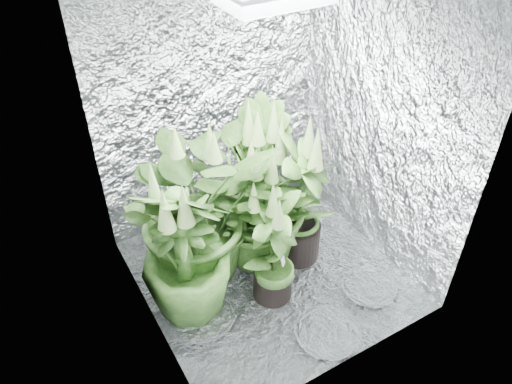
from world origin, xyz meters
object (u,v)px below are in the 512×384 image
object	(u,v)px
plant_a	(197,211)
plant_e	(261,207)
plant_c	(254,179)
plant_d	(186,254)
plant_b	(300,202)
circulation_fan	(295,183)
plant_f	(274,249)

from	to	relation	value
plant_a	plant_e	bearing A→B (deg)	-12.82
plant_c	plant_d	xyz separation A→B (m)	(-0.68, -0.39, -0.04)
plant_a	plant_c	world-z (taller)	plant_a
plant_b	circulation_fan	world-z (taller)	plant_b
plant_a	plant_f	xyz separation A→B (m)	(0.31, -0.39, -0.14)
plant_c	plant_a	bearing A→B (deg)	-163.16
plant_c	plant_f	distance (m)	0.58
plant_c	plant_d	bearing A→B (deg)	-150.02
plant_d	circulation_fan	distance (m)	1.39
plant_e	plant_f	distance (m)	0.32
circulation_fan	plant_f	bearing A→B (deg)	-147.19
plant_e	plant_d	bearing A→B (deg)	-165.43
plant_a	plant_e	distance (m)	0.42
plant_b	plant_c	world-z (taller)	plant_c
plant_e	plant_c	bearing A→B (deg)	68.96
plant_c	plant_e	size ratio (longest dim) A/B	1.12
plant_b	circulation_fan	bearing A→B (deg)	57.46
plant_b	plant_f	bearing A→B (deg)	-146.51
plant_a	plant_d	xyz separation A→B (m)	(-0.19, -0.24, -0.07)
plant_f	circulation_fan	xyz separation A→B (m)	(0.70, 0.78, -0.27)
plant_c	plant_d	size ratio (longest dim) A/B	1.06
plant_d	plant_e	size ratio (longest dim) A/B	1.06
plant_c	plant_f	xyz separation A→B (m)	(-0.18, -0.54, -0.11)
plant_a	plant_e	world-z (taller)	plant_a
plant_e	plant_f	size ratio (longest dim) A/B	1.12
plant_a	plant_f	distance (m)	0.52
plant_b	circulation_fan	size ratio (longest dim) A/B	3.30
plant_c	plant_e	bearing A→B (deg)	-111.04
plant_b	plant_c	xyz separation A→B (m)	(-0.16, 0.32, 0.05)
plant_c	plant_f	bearing A→B (deg)	-108.67
plant_f	plant_b	bearing A→B (deg)	33.49
plant_c	circulation_fan	size ratio (longest dim) A/B	3.55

